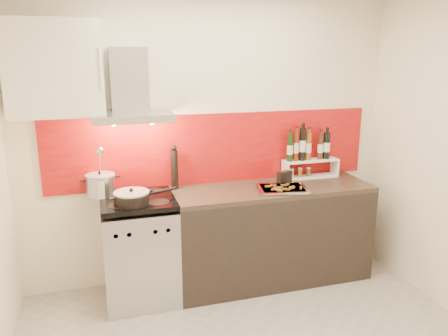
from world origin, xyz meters
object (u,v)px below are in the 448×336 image
object	(u,v)px
range_stove	(140,250)
saute_pan	(132,198)
baking_tray	(282,188)
stock_pot	(101,185)
pepper_mill	(174,168)
counter	(271,233)

from	to	relation	value
range_stove	saute_pan	bearing A→B (deg)	-110.84
baking_tray	stock_pot	bearing A→B (deg)	169.43
range_stove	pepper_mill	world-z (taller)	pepper_mill
range_stove	counter	distance (m)	1.20
range_stove	pepper_mill	xyz separation A→B (m)	(0.35, 0.20, 0.65)
range_stove	saute_pan	xyz separation A→B (m)	(-0.05, -0.13, 0.52)
range_stove	stock_pot	size ratio (longest dim) A/B	3.73
pepper_mill	baking_tray	xyz separation A→B (m)	(0.89, -0.31, -0.17)
counter	pepper_mill	size ratio (longest dim) A/B	4.58
pepper_mill	baking_tray	bearing A→B (deg)	-19.28
saute_pan	baking_tray	size ratio (longest dim) A/B	1.08
stock_pot	saute_pan	bearing A→B (deg)	-52.27
range_stove	baking_tray	size ratio (longest dim) A/B	1.89
range_stove	stock_pot	world-z (taller)	stock_pot
range_stove	stock_pot	bearing A→B (deg)	148.01
stock_pot	baking_tray	xyz separation A→B (m)	(1.52, -0.28, -0.08)
counter	baking_tray	world-z (taller)	baking_tray
baking_tray	saute_pan	bearing A→B (deg)	-179.30
stock_pot	pepper_mill	bearing A→B (deg)	2.55
saute_pan	range_stove	bearing A→B (deg)	69.16
range_stove	stock_pot	xyz separation A→B (m)	(-0.28, 0.17, 0.56)
range_stove	stock_pot	distance (m)	0.65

